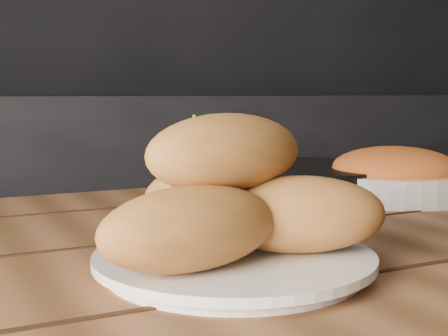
# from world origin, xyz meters

# --- Properties ---
(counter) EXTENTS (2.80, 0.60, 0.90)m
(counter) POSITION_xyz_m (0.00, 1.70, 0.45)
(counter) COLOR black
(counter) RESTS_ON ground
(table) EXTENTS (1.47, 0.92, 0.75)m
(table) POSITION_xyz_m (-0.31, 0.68, 0.65)
(table) COLOR brown
(table) RESTS_ON ground
(plate) EXTENTS (0.25, 0.25, 0.02)m
(plate) POSITION_xyz_m (-0.49, 0.64, 0.76)
(plate) COLOR white
(plate) RESTS_ON table
(bread_rolls) EXTENTS (0.27, 0.22, 0.12)m
(bread_rolls) POSITION_xyz_m (-0.49, 0.64, 0.82)
(bread_rolls) COLOR #AF6530
(bread_rolls) RESTS_ON plate
(skillet) EXTENTS (0.40, 0.27, 0.05)m
(skillet) POSITION_xyz_m (-0.20, 0.97, 0.77)
(skillet) COLOR black
(skillet) RESTS_ON table
(bowl) EXTENTS (0.22, 0.22, 0.08)m
(bowl) POSITION_xyz_m (-0.09, 0.88, 0.78)
(bowl) COLOR white
(bowl) RESTS_ON table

